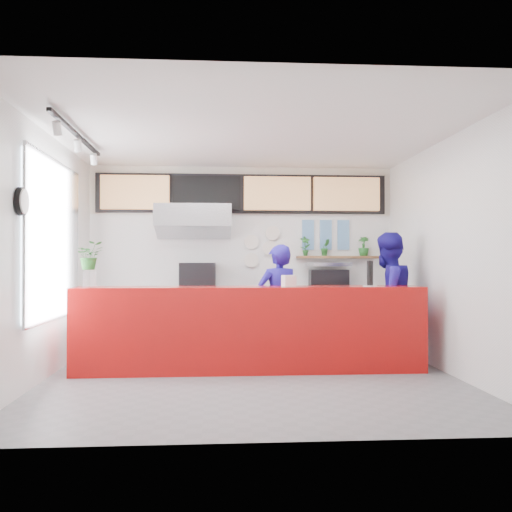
% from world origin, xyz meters
% --- Properties ---
extents(floor, '(5.00, 5.00, 0.00)m').
position_xyz_m(floor, '(0.00, 0.00, 0.00)').
color(floor, slate).
rests_on(floor, ground).
extents(ceiling, '(5.00, 5.00, 0.00)m').
position_xyz_m(ceiling, '(0.00, 0.00, 3.00)').
color(ceiling, silver).
extents(wall_back, '(5.00, 0.00, 5.00)m').
position_xyz_m(wall_back, '(0.00, 2.50, 1.50)').
color(wall_back, white).
rests_on(wall_back, ground).
extents(wall_left, '(0.00, 5.00, 5.00)m').
position_xyz_m(wall_left, '(-2.50, 0.00, 1.50)').
color(wall_left, white).
rests_on(wall_left, ground).
extents(wall_right, '(0.00, 5.00, 5.00)m').
position_xyz_m(wall_right, '(2.50, 0.00, 1.50)').
color(wall_right, white).
rests_on(wall_right, ground).
extents(service_counter, '(4.50, 0.60, 1.10)m').
position_xyz_m(service_counter, '(0.00, 0.40, 0.55)').
color(service_counter, '#A60D0B').
rests_on(service_counter, ground).
extents(cream_band, '(5.00, 0.02, 0.80)m').
position_xyz_m(cream_band, '(0.00, 2.49, 2.60)').
color(cream_band, beige).
rests_on(cream_band, wall_back).
extents(prep_bench, '(1.80, 0.60, 0.90)m').
position_xyz_m(prep_bench, '(-0.80, 2.20, 0.45)').
color(prep_bench, '#B2B5BA').
rests_on(prep_bench, ground).
extents(panini_oven, '(0.57, 0.57, 0.51)m').
position_xyz_m(panini_oven, '(-0.73, 2.20, 1.15)').
color(panini_oven, black).
rests_on(panini_oven, prep_bench).
extents(extraction_hood, '(1.20, 0.70, 0.35)m').
position_xyz_m(extraction_hood, '(-0.80, 2.15, 2.15)').
color(extraction_hood, '#B2B5BA').
rests_on(extraction_hood, ceiling).
extents(hood_lip, '(1.20, 0.69, 0.31)m').
position_xyz_m(hood_lip, '(-0.80, 2.15, 1.95)').
color(hood_lip, '#B2B5BA').
rests_on(hood_lip, ceiling).
extents(right_bench, '(1.80, 0.60, 0.90)m').
position_xyz_m(right_bench, '(1.50, 2.20, 0.45)').
color(right_bench, '#B2B5BA').
rests_on(right_bench, ground).
extents(espresso_machine, '(0.64, 0.47, 0.39)m').
position_xyz_m(espresso_machine, '(1.39, 2.20, 1.10)').
color(espresso_machine, black).
rests_on(espresso_machine, right_bench).
extents(espresso_tray, '(0.71, 0.54, 0.06)m').
position_xyz_m(espresso_tray, '(1.39, 2.20, 1.38)').
color(espresso_tray, '#A8A9AF').
rests_on(espresso_tray, espresso_machine).
extents(herb_shelf, '(1.40, 0.18, 0.04)m').
position_xyz_m(herb_shelf, '(1.60, 2.40, 1.50)').
color(herb_shelf, brown).
rests_on(herb_shelf, wall_back).
extents(menu_board_far_left, '(1.10, 0.10, 0.55)m').
position_xyz_m(menu_board_far_left, '(-1.75, 2.38, 2.55)').
color(menu_board_far_left, tan).
rests_on(menu_board_far_left, wall_back).
extents(menu_board_mid_left, '(1.10, 0.10, 0.55)m').
position_xyz_m(menu_board_mid_left, '(-0.59, 2.38, 2.55)').
color(menu_board_mid_left, black).
rests_on(menu_board_mid_left, wall_back).
extents(menu_board_mid_right, '(1.10, 0.10, 0.55)m').
position_xyz_m(menu_board_mid_right, '(0.57, 2.38, 2.55)').
color(menu_board_mid_right, tan).
rests_on(menu_board_mid_right, wall_back).
extents(menu_board_far_right, '(1.10, 0.10, 0.55)m').
position_xyz_m(menu_board_far_right, '(1.73, 2.38, 2.55)').
color(menu_board_far_right, tan).
rests_on(menu_board_far_right, wall_back).
extents(soffit, '(4.80, 0.04, 0.65)m').
position_xyz_m(soffit, '(0.00, 2.46, 2.55)').
color(soffit, black).
rests_on(soffit, wall_back).
extents(window_pane, '(0.04, 2.20, 1.90)m').
position_xyz_m(window_pane, '(-2.47, 0.30, 1.70)').
color(window_pane, silver).
rests_on(window_pane, wall_left).
extents(window_frame, '(0.03, 2.30, 2.00)m').
position_xyz_m(window_frame, '(-2.45, 0.30, 1.70)').
color(window_frame, '#B2B5BA').
rests_on(window_frame, wall_left).
extents(wall_clock_rim, '(0.05, 0.30, 0.30)m').
position_xyz_m(wall_clock_rim, '(-2.46, -0.90, 2.05)').
color(wall_clock_rim, black).
rests_on(wall_clock_rim, wall_left).
extents(wall_clock_face, '(0.02, 0.26, 0.26)m').
position_xyz_m(wall_clock_face, '(-2.43, -0.90, 2.05)').
color(wall_clock_face, white).
rests_on(wall_clock_face, wall_left).
extents(track_rail, '(0.05, 2.40, 0.04)m').
position_xyz_m(track_rail, '(-2.10, 0.00, 2.94)').
color(track_rail, black).
rests_on(track_rail, ceiling).
extents(dec_plate_a, '(0.24, 0.03, 0.24)m').
position_xyz_m(dec_plate_a, '(0.15, 2.47, 1.75)').
color(dec_plate_a, silver).
rests_on(dec_plate_a, wall_back).
extents(dec_plate_b, '(0.24, 0.03, 0.24)m').
position_xyz_m(dec_plate_b, '(0.45, 2.47, 1.65)').
color(dec_plate_b, silver).
rests_on(dec_plate_b, wall_back).
extents(dec_plate_c, '(0.24, 0.03, 0.24)m').
position_xyz_m(dec_plate_c, '(0.15, 2.47, 1.45)').
color(dec_plate_c, silver).
rests_on(dec_plate_c, wall_back).
extents(dec_plate_d, '(0.24, 0.03, 0.24)m').
position_xyz_m(dec_plate_d, '(0.50, 2.47, 1.90)').
color(dec_plate_d, silver).
rests_on(dec_plate_d, wall_back).
extents(photo_frame_a, '(0.20, 0.02, 0.25)m').
position_xyz_m(photo_frame_a, '(1.10, 2.48, 2.00)').
color(photo_frame_a, '#598CBF').
rests_on(photo_frame_a, wall_back).
extents(photo_frame_b, '(0.20, 0.02, 0.25)m').
position_xyz_m(photo_frame_b, '(1.40, 2.48, 2.00)').
color(photo_frame_b, '#598CBF').
rests_on(photo_frame_b, wall_back).
extents(photo_frame_c, '(0.20, 0.02, 0.25)m').
position_xyz_m(photo_frame_c, '(1.70, 2.48, 2.00)').
color(photo_frame_c, '#598CBF').
rests_on(photo_frame_c, wall_back).
extents(photo_frame_d, '(0.20, 0.02, 0.25)m').
position_xyz_m(photo_frame_d, '(1.10, 2.48, 1.75)').
color(photo_frame_d, '#598CBF').
rests_on(photo_frame_d, wall_back).
extents(photo_frame_e, '(0.20, 0.02, 0.25)m').
position_xyz_m(photo_frame_e, '(1.40, 2.48, 1.75)').
color(photo_frame_e, '#598CBF').
rests_on(photo_frame_e, wall_back).
extents(photo_frame_f, '(0.20, 0.02, 0.25)m').
position_xyz_m(photo_frame_f, '(1.70, 2.48, 1.75)').
color(photo_frame_f, '#598CBF').
rests_on(photo_frame_f, wall_back).
extents(staff_center, '(0.69, 0.55, 1.66)m').
position_xyz_m(staff_center, '(0.44, 1.02, 0.83)').
color(staff_center, navy).
rests_on(staff_center, ground).
extents(staff_right, '(1.13, 1.07, 1.84)m').
position_xyz_m(staff_right, '(1.99, 0.97, 0.92)').
color(staff_right, navy).
rests_on(staff_right, ground).
extents(herb_a, '(0.19, 0.15, 0.33)m').
position_xyz_m(herb_a, '(1.04, 2.40, 1.68)').
color(herb_a, '#216022').
rests_on(herb_a, herb_shelf).
extents(herb_b, '(0.18, 0.16, 0.28)m').
position_xyz_m(herb_b, '(1.38, 2.40, 1.66)').
color(herb_b, '#216022').
rests_on(herb_b, herb_shelf).
extents(herb_d, '(0.23, 0.22, 0.33)m').
position_xyz_m(herb_d, '(2.03, 2.40, 1.68)').
color(herb_d, '#216022').
rests_on(herb_d, herb_shelf).
extents(glass_vase, '(0.19, 0.19, 0.21)m').
position_xyz_m(glass_vase, '(-2.04, 0.38, 1.21)').
color(glass_vase, silver).
rests_on(glass_vase, service_counter).
extents(basil_vase, '(0.41, 0.39, 0.36)m').
position_xyz_m(basil_vase, '(-2.04, 0.38, 1.50)').
color(basil_vase, '#216022').
rests_on(basil_vase, glass_vase).
extents(napkin_holder, '(0.20, 0.16, 0.15)m').
position_xyz_m(napkin_holder, '(0.51, 0.40, 1.17)').
color(napkin_holder, silver).
rests_on(napkin_holder, service_counter).
extents(white_plate, '(0.23, 0.23, 0.01)m').
position_xyz_m(white_plate, '(1.56, 0.30, 1.11)').
color(white_plate, silver).
rests_on(white_plate, service_counter).
extents(pepper_mill, '(0.10, 0.10, 0.32)m').
position_xyz_m(pepper_mill, '(1.56, 0.30, 1.27)').
color(pepper_mill, black).
rests_on(pepper_mill, white_plate).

